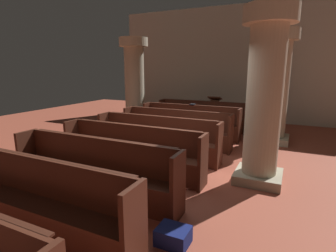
{
  "coord_description": "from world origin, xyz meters",
  "views": [
    {
      "loc": [
        2.17,
        -4.92,
        2.1
      ],
      "look_at": [
        -0.47,
        0.64,
        0.75
      ],
      "focal_mm": 28.3,
      "sensor_mm": 36.0,
      "label": 1
    }
  ],
  "objects_px": {
    "pew_row_6": "(34,197)",
    "hymn_book": "(193,104)",
    "pew_row_0": "(201,115)",
    "pillar_aisle_side": "(276,85)",
    "pew_row_2": "(176,127)",
    "lectern": "(214,113)",
    "pew_row_4": "(131,149)",
    "pillar_aisle_rear": "(264,95)",
    "pillar_far_side": "(134,82)",
    "kneeler_box_navy": "(173,236)",
    "pew_row_1": "(190,120)",
    "pew_row_3": "(157,136)",
    "kneeler_box_red": "(253,134)",
    "pew_row_5": "(93,167)"
  },
  "relations": [
    {
      "from": "hymn_book",
      "to": "pillar_aisle_side",
      "type": "bearing_deg",
      "value": 6.36
    },
    {
      "from": "pew_row_4",
      "to": "pillar_aisle_side",
      "type": "xyz_separation_m",
      "value": [
        2.37,
        3.78,
        1.12
      ]
    },
    {
      "from": "pillar_aisle_side",
      "to": "kneeler_box_red",
      "type": "height_order",
      "value": "pillar_aisle_side"
    },
    {
      "from": "lectern",
      "to": "pew_row_2",
      "type": "bearing_deg",
      "value": -93.73
    },
    {
      "from": "pew_row_2",
      "to": "pew_row_0",
      "type": "bearing_deg",
      "value": 90.0
    },
    {
      "from": "pew_row_4",
      "to": "kneeler_box_red",
      "type": "xyz_separation_m",
      "value": [
        1.82,
        3.94,
        -0.39
      ]
    },
    {
      "from": "hymn_book",
      "to": "kneeler_box_navy",
      "type": "height_order",
      "value": "hymn_book"
    },
    {
      "from": "pew_row_0",
      "to": "pillar_aisle_rear",
      "type": "xyz_separation_m",
      "value": [
        2.37,
        -3.72,
        1.12
      ]
    },
    {
      "from": "pew_row_2",
      "to": "lectern",
      "type": "distance_m",
      "value": 3.16
    },
    {
      "from": "pew_row_0",
      "to": "kneeler_box_red",
      "type": "height_order",
      "value": "pew_row_0"
    },
    {
      "from": "pew_row_5",
      "to": "pillar_far_side",
      "type": "relative_size",
      "value": 0.98
    },
    {
      "from": "pew_row_4",
      "to": "kneeler_box_navy",
      "type": "height_order",
      "value": "pew_row_4"
    },
    {
      "from": "pew_row_4",
      "to": "kneeler_box_navy",
      "type": "distance_m",
      "value": 2.39
    },
    {
      "from": "pew_row_4",
      "to": "lectern",
      "type": "bearing_deg",
      "value": 87.81
    },
    {
      "from": "pew_row_1",
      "to": "kneeler_box_navy",
      "type": "xyz_separation_m",
      "value": [
        1.67,
        -4.98,
        -0.41
      ]
    },
    {
      "from": "pew_row_1",
      "to": "kneeler_box_red",
      "type": "distance_m",
      "value": 1.96
    },
    {
      "from": "pew_row_3",
      "to": "pew_row_6",
      "type": "distance_m",
      "value": 3.33
    },
    {
      "from": "pew_row_0",
      "to": "pew_row_5",
      "type": "xyz_separation_m",
      "value": [
        0.0,
        -5.55,
        0.0
      ]
    },
    {
      "from": "pew_row_3",
      "to": "pillar_aisle_side",
      "type": "xyz_separation_m",
      "value": [
        2.37,
        2.67,
        1.12
      ]
    },
    {
      "from": "pew_row_6",
      "to": "kneeler_box_navy",
      "type": "distance_m",
      "value": 1.81
    },
    {
      "from": "lectern",
      "to": "hymn_book",
      "type": "distance_m",
      "value": 1.95
    },
    {
      "from": "pew_row_6",
      "to": "hymn_book",
      "type": "height_order",
      "value": "hymn_book"
    },
    {
      "from": "pew_row_0",
      "to": "pillar_aisle_side",
      "type": "distance_m",
      "value": 2.7
    },
    {
      "from": "pew_row_5",
      "to": "pew_row_6",
      "type": "relative_size",
      "value": 1.0
    },
    {
      "from": "pew_row_1",
      "to": "pillar_far_side",
      "type": "height_order",
      "value": "pillar_far_side"
    },
    {
      "from": "pillar_aisle_rear",
      "to": "kneeler_box_red",
      "type": "bearing_deg",
      "value": 99.78
    },
    {
      "from": "pew_row_6",
      "to": "pillar_aisle_rear",
      "type": "distance_m",
      "value": 3.94
    },
    {
      "from": "pillar_far_side",
      "to": "kneeler_box_navy",
      "type": "height_order",
      "value": "pillar_far_side"
    },
    {
      "from": "pillar_far_side",
      "to": "hymn_book",
      "type": "bearing_deg",
      "value": -7.92
    },
    {
      "from": "pew_row_5",
      "to": "pillar_far_side",
      "type": "xyz_separation_m",
      "value": [
        -2.32,
        4.94,
        1.12
      ]
    },
    {
      "from": "pillar_aisle_side",
      "to": "pillar_far_side",
      "type": "xyz_separation_m",
      "value": [
        -4.69,
        0.06,
        0.0
      ]
    },
    {
      "from": "pew_row_2",
      "to": "lectern",
      "type": "relative_size",
      "value": 2.84
    },
    {
      "from": "pew_row_3",
      "to": "pillar_aisle_side",
      "type": "distance_m",
      "value": 3.74
    },
    {
      "from": "kneeler_box_red",
      "to": "hymn_book",
      "type": "bearing_deg",
      "value": -166.72
    },
    {
      "from": "pew_row_1",
      "to": "hymn_book",
      "type": "bearing_deg",
      "value": 89.04
    },
    {
      "from": "pew_row_3",
      "to": "pew_row_0",
      "type": "bearing_deg",
      "value": 90.0
    },
    {
      "from": "kneeler_box_red",
      "to": "pew_row_6",
      "type": "bearing_deg",
      "value": -106.43
    },
    {
      "from": "pew_row_2",
      "to": "pew_row_4",
      "type": "xyz_separation_m",
      "value": [
        0.0,
        -2.22,
        0.0
      ]
    },
    {
      "from": "kneeler_box_navy",
      "to": "pew_row_4",
      "type": "bearing_deg",
      "value": 135.32
    },
    {
      "from": "pew_row_6",
      "to": "pillar_aisle_rear",
      "type": "xyz_separation_m",
      "value": [
        2.37,
        2.94,
        1.12
      ]
    },
    {
      "from": "hymn_book",
      "to": "pillar_aisle_rear",
      "type": "bearing_deg",
      "value": -49.7
    },
    {
      "from": "pillar_far_side",
      "to": "pew_row_4",
      "type": "bearing_deg",
      "value": -58.81
    },
    {
      "from": "pillar_far_side",
      "to": "hymn_book",
      "type": "relative_size",
      "value": 14.78
    },
    {
      "from": "pew_row_1",
      "to": "pillar_aisle_side",
      "type": "distance_m",
      "value": 2.66
    },
    {
      "from": "pillar_far_side",
      "to": "pillar_aisle_side",
      "type": "bearing_deg",
      "value": -0.72
    },
    {
      "from": "pew_row_4",
      "to": "pew_row_1",
      "type": "bearing_deg",
      "value": 90.0
    },
    {
      "from": "pew_row_5",
      "to": "kneeler_box_red",
      "type": "relative_size",
      "value": 8.45
    },
    {
      "from": "pillar_far_side",
      "to": "pew_row_2",
      "type": "bearing_deg",
      "value": -34.84
    },
    {
      "from": "pew_row_0",
      "to": "pillar_aisle_side",
      "type": "relative_size",
      "value": 0.98
    },
    {
      "from": "pew_row_5",
      "to": "hymn_book",
      "type": "relative_size",
      "value": 14.55
    }
  ]
}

